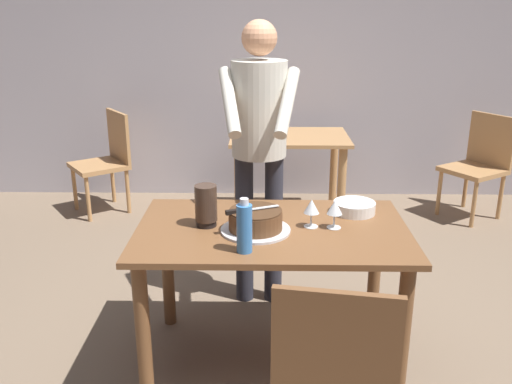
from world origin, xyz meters
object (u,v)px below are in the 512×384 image
cake_knife (241,211)px  background_chair_1 (106,158)px  wine_glass_far (311,207)px  cake_on_platter (256,221)px  main_dining_table (272,251)px  wine_glass_near (335,208)px  plate_stack (354,207)px  hurricane_lamp (206,205)px  person_cutting_cake (259,135)px  background_table (289,154)px  background_chair_0 (479,162)px  water_bottle (244,228)px  chair_near_side (334,373)px

cake_knife → background_chair_1: background_chair_1 is taller
wine_glass_far → cake_knife: bearing=-165.6°
cake_on_platter → wine_glass_far: bearing=12.3°
main_dining_table → wine_glass_near: 0.38m
plate_stack → hurricane_lamp: bearing=-165.7°
cake_knife → hurricane_lamp: hurricane_lamp is taller
person_cutting_cake → background_table: (0.24, 1.46, -0.50)m
main_dining_table → plate_stack: size_ratio=6.09×
hurricane_lamp → background_table: (0.50, 2.07, -0.28)m
main_dining_table → cake_on_platter: bearing=-150.0°
wine_glass_near → background_table: bearing=93.6°
cake_on_platter → background_chair_1: (-1.38, 2.29, -0.31)m
background_chair_0 → wine_glass_far: bearing=-127.5°
background_chair_0 → wine_glass_near: bearing=-125.4°
wine_glass_near → background_table: size_ratio=0.14×
cake_knife → water_bottle: bearing=-84.2°
wine_glass_far → person_cutting_cake: person_cutting_cake is taller
chair_near_side → wine_glass_far: bearing=92.4°
chair_near_side → main_dining_table: bearing=106.0°
plate_stack → person_cutting_cake: person_cutting_cake is taller
main_dining_table → wine_glass_far: wine_glass_far is taller
chair_near_side → plate_stack: bearing=78.2°
person_cutting_cake → background_chair_1: 2.21m
wine_glass_near → water_bottle: 0.51m
cake_knife → wine_glass_far: size_ratio=1.79×
background_table → background_chair_1: bearing=174.4°
cake_on_platter → background_chair_0: bearing=48.9°
cake_knife → background_chair_1: bearing=119.5°
cake_on_platter → background_chair_0: (1.92, 2.20, -0.31)m
water_bottle → wine_glass_far: bearing=42.8°
background_chair_0 → main_dining_table: bearing=-130.4°
main_dining_table → wine_glass_near: (0.30, -0.00, 0.23)m
wine_glass_near → background_chair_1: background_chair_1 is taller
person_cutting_cake → background_table: size_ratio=1.72×
cake_knife → water_bottle: (0.02, -0.21, -0.00)m
water_bottle → plate_stack: bearing=41.4°
cake_on_platter → wine_glass_near: (0.38, 0.05, 0.05)m
background_table → hurricane_lamp: bearing=-103.6°
plate_stack → background_table: (-0.26, 1.87, -0.20)m
cake_knife → chair_near_side: 0.89m
water_bottle → background_chair_1: size_ratio=0.28×
wine_glass_near → wine_glass_far: (-0.11, 0.01, 0.00)m
main_dining_table → cake_knife: 0.29m
water_bottle → hurricane_lamp: 0.36m
water_bottle → background_chair_0: (1.97, 2.44, -0.37)m
cake_on_platter → plate_stack: 0.58m
cake_knife → background_table: cake_knife is taller
water_bottle → main_dining_table: bearing=65.8°
hurricane_lamp → person_cutting_cake: 0.69m
water_bottle → person_cutting_cake: size_ratio=0.15×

